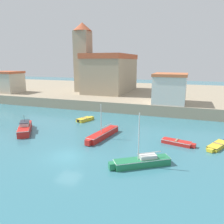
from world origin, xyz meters
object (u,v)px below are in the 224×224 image
Objects in this scene: sailboat_red_5 at (103,134)px; harbor_shed_near_wharf at (7,82)px; dinghy_red_3 at (177,142)px; dinghy_yellow_1 at (85,119)px; dinghy_yellow_2 at (217,145)px; sailboat_green_0 at (142,161)px; motorboat_red_4 at (25,128)px; church at (107,71)px; harbor_shed_mid_row at (170,88)px.

harbor_shed_near_wharf reaches higher than sailboat_red_5.
dinghy_yellow_1 is at bearing 158.84° from dinghy_red_3.
dinghy_yellow_1 reaches higher than dinghy_yellow_2.
harbor_shed_near_wharf reaches higher than sailboat_green_0.
dinghy_yellow_2 is at bearing 7.50° from dinghy_red_3.
dinghy_yellow_1 is (-12.32, 12.76, -0.18)m from sailboat_green_0.
dinghy_yellow_1 is at bearing 131.65° from sailboat_red_5.
dinghy_yellow_1 is 0.59× the size of motorboat_red_4.
sailboat_green_0 is 1.37× the size of dinghy_red_3.
sailboat_green_0 is at bearing -112.89° from dinghy_red_3.
motorboat_red_4 reaches higher than dinghy_yellow_1.
sailboat_red_5 is (-13.78, -1.27, 0.20)m from dinghy_yellow_2.
dinghy_yellow_2 is 0.58× the size of sailboat_red_5.
church is at bearing 115.59° from sailboat_green_0.
dinghy_yellow_1 is at bearing -78.97° from church.
dinghy_yellow_1 is at bearing 56.80° from motorboat_red_4.
motorboat_red_4 is 0.83× the size of sailboat_red_5.
harbor_shed_mid_row is (0.32, 23.06, 4.37)m from sailboat_green_0.
church is at bearing 101.03° from dinghy_yellow_1.
sailboat_green_0 is at bearing -31.55° from harbor_shed_near_wharf.
dinghy_red_3 is at bearing -54.94° from church.
harbor_shed_mid_row is at bearing 45.73° from motorboat_red_4.
harbor_shed_mid_row is (17.96, 18.42, 4.22)m from motorboat_red_4.
sailboat_green_0 is 0.80× the size of harbor_shed_near_wharf.
dinghy_yellow_2 is at bearing -15.13° from dinghy_yellow_1.
church is at bearing 109.57° from sailboat_red_5.
harbor_shed_near_wharf is at bearing 160.20° from dinghy_yellow_2.
dinghy_yellow_2 is (19.64, -5.31, -0.04)m from dinghy_yellow_1.
dinghy_red_3 is (15.22, -5.89, -0.01)m from dinghy_yellow_1.
church reaches higher than sailboat_green_0.
sailboat_red_5 is at bearing 136.33° from sailboat_green_0.
sailboat_green_0 reaches higher than dinghy_yellow_2.
dinghy_yellow_2 is at bearing -19.80° from harbor_shed_near_wharf.
sailboat_red_5 is (5.86, -6.58, 0.17)m from dinghy_yellow_1.
dinghy_yellow_2 is 13.84m from sailboat_red_5.
sailboat_green_0 is 0.79× the size of sailboat_red_5.
dinghy_red_3 is at bearing -22.34° from harbor_shed_near_wharf.
dinghy_yellow_1 is 23.39m from church.
church is at bearing 23.98° from harbor_shed_near_wharf.
dinghy_yellow_1 is 9.71m from motorboat_red_4.
motorboat_red_4 is at bearing -172.17° from sailboat_red_5.
motorboat_red_4 is 0.83× the size of harbor_shed_near_wharf.
dinghy_yellow_2 is 25.11m from motorboat_red_4.
dinghy_yellow_1 is 30.04m from harbor_shed_near_wharf.
motorboat_red_4 is at bearing -92.01° from church.
harbor_shed_near_wharf reaches higher than dinghy_yellow_1.
sailboat_green_0 is 10.44m from dinghy_yellow_2.
harbor_shed_mid_row is (16.91, -11.57, -2.57)m from church.
harbor_shed_near_wharf reaches higher than motorboat_red_4.
dinghy_red_3 is 0.70× the size of motorboat_red_4.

